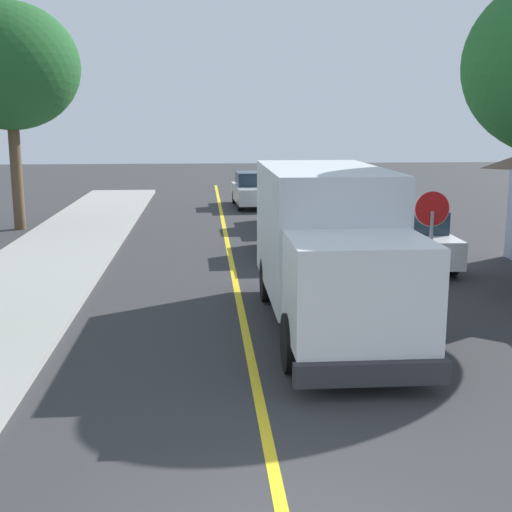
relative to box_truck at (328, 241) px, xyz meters
name	(u,v)px	position (x,y,z in m)	size (l,w,h in m)	color
centre_line_yellow	(238,297)	(-1.71, 2.33, -1.76)	(0.16, 56.00, 0.01)	gold
box_truck	(328,241)	(0.00, 0.00, 0.00)	(2.42, 7.19, 3.20)	silver
parked_car_near	(298,231)	(0.39, 7.22, -0.97)	(1.87, 4.43, 1.67)	black
parked_car_mid	(290,207)	(0.88, 12.79, -0.97)	(1.92, 4.45, 1.67)	silver
parked_car_far	(253,190)	(-0.09, 19.35, -0.97)	(1.98, 4.47, 1.67)	#B7B7BC
parked_van_across	(411,238)	(3.49, 5.62, -0.97)	(1.93, 4.45, 1.67)	silver
stop_sign	(431,227)	(2.51, 1.09, 0.09)	(0.80, 0.10, 2.65)	gray
street_tree_down_block	(9,67)	(-9.61, 13.17, 4.32)	(5.19, 5.19, 8.45)	brown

